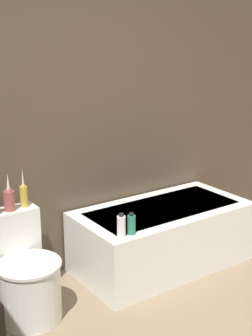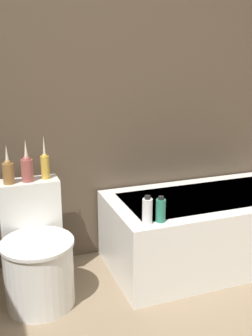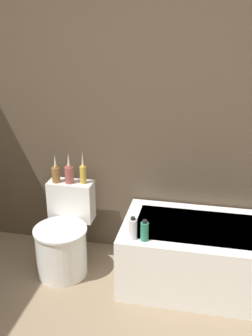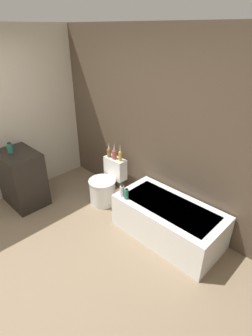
# 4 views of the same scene
# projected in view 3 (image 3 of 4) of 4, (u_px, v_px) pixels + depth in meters

# --- Properties ---
(wall_back_tiled) EXTENTS (6.40, 0.06, 2.60)m
(wall_back_tiled) POSITION_uv_depth(u_px,v_px,m) (125.00, 107.00, 3.19)
(wall_back_tiled) COLOR brown
(wall_back_tiled) RESTS_ON ground_plane
(bathtub) EXTENTS (1.43, 0.73, 0.50)m
(bathtub) POSITION_uv_depth(u_px,v_px,m) (215.00, 256.00, 3.04)
(bathtub) COLOR white
(bathtub) RESTS_ON ground
(toilet) EXTENTS (0.43, 0.59, 0.70)m
(toilet) POSITION_uv_depth(u_px,v_px,m) (64.00, 238.00, 3.23)
(toilet) COLOR white
(toilet) RESTS_ON ground
(vase_gold) EXTENTS (0.07, 0.07, 0.25)m
(vase_gold) POSITION_uv_depth(u_px,v_px,m) (56.00, 173.00, 3.25)
(vase_gold) COLOR olive
(vase_gold) RESTS_ON toilet
(vase_silver) EXTENTS (0.07, 0.07, 0.27)m
(vase_silver) POSITION_uv_depth(u_px,v_px,m) (69.00, 173.00, 3.23)
(vase_silver) COLOR #994C47
(vase_silver) RESTS_ON toilet
(vase_bronze) EXTENTS (0.05, 0.05, 0.28)m
(vase_bronze) POSITION_uv_depth(u_px,v_px,m) (83.00, 173.00, 3.23)
(vase_bronze) COLOR gold
(vase_bronze) RESTS_ON toilet
(shampoo_bottle_tall) EXTENTS (0.06, 0.06, 0.17)m
(shampoo_bottle_tall) POSITION_uv_depth(u_px,v_px,m) (133.00, 229.00, 2.78)
(shampoo_bottle_tall) COLOR silver
(shampoo_bottle_tall) RESTS_ON bathtub
(shampoo_bottle_short) EXTENTS (0.06, 0.06, 0.16)m
(shampoo_bottle_short) POSITION_uv_depth(u_px,v_px,m) (145.00, 231.00, 2.77)
(shampoo_bottle_short) COLOR #267259
(shampoo_bottle_short) RESTS_ON bathtub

